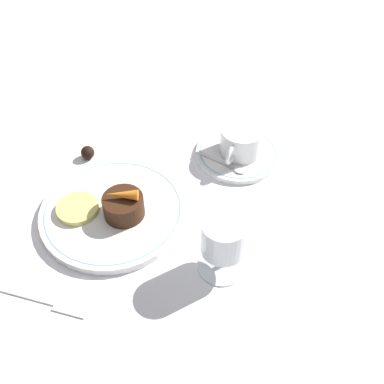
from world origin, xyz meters
The scene contains 11 objects.
ground_plane centered at (0.00, 0.00, 0.00)m, with size 3.00×3.00×0.00m, color white.
dinner_plate centered at (0.03, -0.02, 0.01)m, with size 0.24×0.24×0.01m.
saucer centered at (-0.21, 0.10, 0.01)m, with size 0.16×0.16×0.01m.
coffee_cup centered at (-0.21, 0.11, 0.04)m, with size 0.11×0.08×0.05m.
spoon centered at (-0.16, 0.10, 0.01)m, with size 0.02×0.11×0.00m.
wine_glass centered at (0.04, 0.18, 0.07)m, with size 0.07×0.07×0.10m.
fork centered at (0.21, -0.03, 0.00)m, with size 0.05×0.19×0.01m.
dessert_cake centered at (0.03, 0.00, 0.03)m, with size 0.07×0.07×0.04m.
carrot_garnish centered at (0.03, 0.00, 0.06)m, with size 0.04×0.05×0.02m.
pineapple_slice centered at (0.06, -0.07, 0.02)m, with size 0.07×0.07×0.01m.
chocolate_truffle centered at (-0.07, -0.15, 0.01)m, with size 0.03×0.03×0.03m.
Camera 1 is at (0.40, 0.32, 0.58)m, focal length 42.00 mm.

